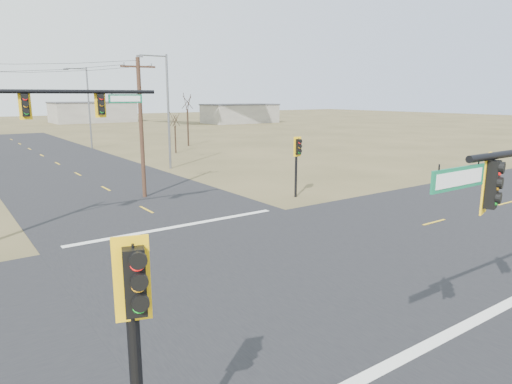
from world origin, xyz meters
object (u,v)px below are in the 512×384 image
mast_arm_far (24,126)px  pedestal_signal_ne (298,153)px  pedestal_signal_sw (136,324)px  bare_tree_c (175,119)px  bare_tree_d (187,101)px  utility_pole_near (141,127)px  streetlight_a (166,106)px  streetlight_b (87,104)px

mast_arm_far → pedestal_signal_ne: (16.69, -0.26, -2.44)m
mast_arm_far → pedestal_signal_sw: size_ratio=1.93×
mast_arm_far → pedestal_signal_sw: (-1.36, -17.60, -2.02)m
bare_tree_c → bare_tree_d: size_ratio=0.69×
utility_pole_near → streetlight_a: size_ratio=0.88×
mast_arm_far → utility_pole_near: (8.05, 5.92, -0.66)m
pedestal_signal_sw → bare_tree_c: 50.12m
mast_arm_far → pedestal_signal_ne: 16.87m
pedestal_signal_sw → streetlight_b: 58.02m
utility_pole_near → streetlight_a: (6.69, 10.70, 1.11)m
utility_pole_near → mast_arm_far: bearing=-143.7°
streetlight_b → bare_tree_d: bearing=-29.5°
bare_tree_d → pedestal_signal_sw: bearing=-117.8°
bare_tree_d → utility_pole_near: bearing=-122.3°
mast_arm_far → pedestal_signal_ne: size_ratio=2.26×
pedestal_signal_sw → streetlight_a: 37.90m
pedestal_signal_sw → streetlight_b: streetlight_b is taller
streetlight_a → mast_arm_far: bearing=-113.4°
mast_arm_far → utility_pole_near: size_ratio=1.02×
bare_tree_c → utility_pole_near: bearing=-120.5°
mast_arm_far → streetlight_a: 22.22m
utility_pole_near → pedestal_signal_sw: bearing=-111.8°
bare_tree_d → bare_tree_c: bearing=-128.0°
pedestal_signal_sw → bare_tree_c: (22.06, 45.00, 0.61)m
pedestal_signal_sw → bare_tree_d: bearing=80.6°
pedestal_signal_sw → mast_arm_far: bearing=104.0°
pedestal_signal_ne → streetlight_b: size_ratio=0.40×
streetlight_a → bare_tree_d: 20.37m
utility_pole_near → bare_tree_d: 33.01m
utility_pole_near → bare_tree_d: bearing=57.7°
streetlight_b → bare_tree_d: size_ratio=1.37×
utility_pole_near → streetlight_b: size_ratio=0.90×
streetlight_a → streetlight_b: bearing=111.5°
mast_arm_far → streetlight_a: (14.75, 16.62, 0.45)m
pedestal_signal_sw → bare_tree_d: (27.06, 51.40, 2.65)m
pedestal_signal_ne → pedestal_signal_sw: size_ratio=0.85×
mast_arm_far → streetlight_a: size_ratio=0.89×
pedestal_signal_ne → streetlight_a: 17.23m
pedestal_signal_ne → streetlight_a: streetlight_a is taller
pedestal_signal_ne → streetlight_b: bearing=106.1°
streetlight_b → bare_tree_d: 13.05m
pedestal_signal_sw → streetlight_b: bearing=93.5°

